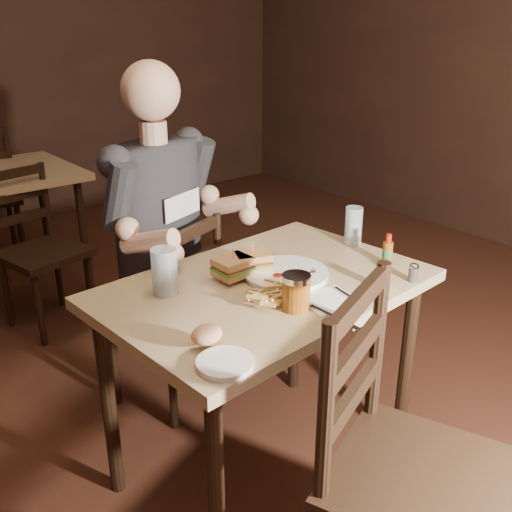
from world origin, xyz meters
TOP-DOWN VIEW (x-y plane):
  - room_shell at (0.00, 0.00)m, footprint 7.00×7.00m
  - main_table at (0.06, -0.01)m, footprint 1.11×0.78m
  - bg_table at (-0.13, 2.14)m, footprint 0.80×0.80m
  - chair_far at (0.01, 0.60)m, footprint 0.51×0.54m
  - chair_near at (-0.01, -0.72)m, footprint 0.60×0.62m
  - bg_chair_near at (-0.13, 1.59)m, footprint 0.48×0.51m
  - diner at (0.03, 0.55)m, footprint 0.70×0.63m
  - dinner_plate at (0.14, -0.02)m, footprint 0.30×0.30m
  - sandwich_left at (0.08, 0.08)m, footprint 0.15×0.14m
  - sandwich_right at (-0.01, 0.08)m, footprint 0.12×0.10m
  - fries_pile at (-0.02, -0.13)m, footprint 0.23×0.17m
  - ketchup_dollop at (0.10, -0.03)m, footprint 0.04×0.04m
  - glass_left at (-0.24, 0.13)m, footprint 0.09×0.09m
  - glass_right at (0.55, 0.04)m, footprint 0.07×0.07m
  - hot_sauce at (0.49, -0.17)m, footprint 0.04×0.04m
  - salt_shaker at (0.32, -0.28)m, footprint 0.04×0.04m
  - pepper_shaker at (0.45, -0.31)m, footprint 0.03×0.03m
  - syrup_dispenser at (0.01, -0.21)m, footprint 0.09×0.09m
  - napkin at (0.13, -0.24)m, footprint 0.19×0.18m
  - knife at (0.05, -0.34)m, footprint 0.02×0.22m
  - fork at (0.19, -0.26)m, footprint 0.04×0.15m
  - side_plate at (-0.34, -0.33)m, footprint 0.15×0.15m
  - bread_roll at (-0.32, -0.22)m, footprint 0.09×0.08m

SIDE VIEW (x-z plane):
  - chair_far at x=0.01m, z-range 0.00..0.85m
  - bg_chair_near at x=-0.13m, z-range 0.00..0.86m
  - chair_near at x=-0.01m, z-range 0.00..0.98m
  - main_table at x=0.06m, z-range 0.29..1.06m
  - bg_table at x=-0.13m, z-range 0.30..1.07m
  - napkin at x=0.13m, z-range 0.77..0.77m
  - side_plate at x=-0.34m, z-range 0.77..0.78m
  - fork at x=0.19m, z-range 0.77..0.78m
  - knife at x=0.05m, z-range 0.77..0.78m
  - dinner_plate at x=0.14m, z-range 0.77..0.79m
  - ketchup_dollop at x=0.10m, z-range 0.79..0.80m
  - pepper_shaker at x=0.45m, z-range 0.77..0.83m
  - salt_shaker at x=0.32m, z-range 0.77..0.84m
  - fries_pile at x=-0.02m, z-range 0.79..0.82m
  - bread_roll at x=-0.32m, z-range 0.78..0.83m
  - syrup_dispenser at x=0.01m, z-range 0.77..0.88m
  - hot_sauce at x=0.49m, z-range 0.77..0.89m
  - sandwich_right at x=-0.01m, z-range 0.79..0.89m
  - sandwich_left at x=0.08m, z-range 0.79..0.89m
  - glass_right at x=0.55m, z-range 0.77..0.92m
  - glass_left at x=-0.24m, z-range 0.77..0.92m
  - diner at x=0.03m, z-range 0.44..1.45m
  - room_shell at x=0.00m, z-range -2.10..4.90m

